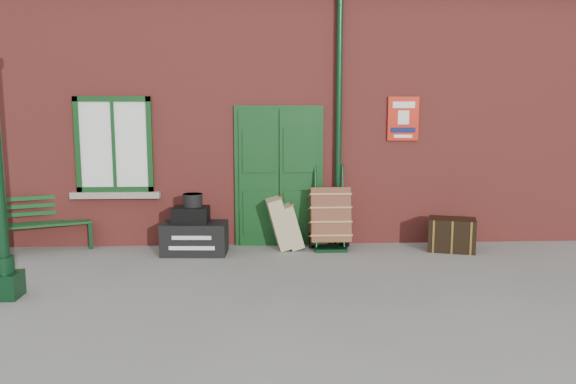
{
  "coord_description": "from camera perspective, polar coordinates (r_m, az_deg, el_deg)",
  "views": [
    {
      "loc": [
        -0.59,
        -7.51,
        2.19
      ],
      "look_at": [
        -0.2,
        0.6,
        1.0
      ],
      "focal_mm": 35.0,
      "sensor_mm": 36.0,
      "label": 1
    }
  ],
  "objects": [
    {
      "name": "porter_trolley",
      "position": [
        8.96,
        4.24,
        -2.56
      ],
      "size": [
        0.63,
        0.68,
        1.29
      ],
      "rotation": [
        0.0,
        0.0,
        -0.0
      ],
      "color": "black",
      "rests_on": "ground"
    },
    {
      "name": "station_building",
      "position": [
        11.01,
        0.27,
        8.19
      ],
      "size": [
        10.3,
        4.3,
        4.36
      ],
      "color": "#953730",
      "rests_on": "ground"
    },
    {
      "name": "houdini_trunk",
      "position": [
        8.73,
        -9.45,
        -4.65
      ],
      "size": [
        1.01,
        0.59,
        0.49
      ],
      "primitive_type": "cube",
      "rotation": [
        0.0,
        0.0,
        -0.06
      ],
      "color": "black",
      "rests_on": "ground"
    },
    {
      "name": "ground",
      "position": [
        7.84,
        1.66,
        -7.88
      ],
      "size": [
        80.0,
        80.0,
        0.0
      ],
      "primitive_type": "plane",
      "color": "gray",
      "rests_on": "ground"
    },
    {
      "name": "suitcase_back",
      "position": [
        8.94,
        -0.9,
        -3.1
      ],
      "size": [
        0.48,
        0.61,
        0.83
      ],
      "primitive_type": "cube",
      "rotation": [
        0.0,
        -0.26,
        0.09
      ],
      "color": "tan",
      "rests_on": "ground"
    },
    {
      "name": "dark_trunk",
      "position": [
        9.17,
        16.29,
        -4.17
      ],
      "size": [
        0.81,
        0.65,
        0.51
      ],
      "primitive_type": "cube",
      "rotation": [
        0.0,
        0.0,
        -0.3
      ],
      "color": "black",
      "rests_on": "ground"
    },
    {
      "name": "suitcase_front",
      "position": [
        8.96,
        0.25,
        -3.46
      ],
      "size": [
        0.43,
        0.55,
        0.72
      ],
      "primitive_type": "cube",
      "rotation": [
        0.0,
        -0.28,
        0.09
      ],
      "color": "tan",
      "rests_on": "ground"
    },
    {
      "name": "hatbox",
      "position": [
        8.65,
        -9.65,
        -0.82
      ],
      "size": [
        0.31,
        0.31,
        0.2
      ],
      "primitive_type": "cylinder",
      "rotation": [
        0.0,
        0.0,
        -0.06
      ],
      "color": "black",
      "rests_on": "strongbox"
    },
    {
      "name": "strongbox",
      "position": [
        8.66,
        -9.84,
        -2.29
      ],
      "size": [
        0.56,
        0.42,
        0.24
      ],
      "primitive_type": "cube",
      "rotation": [
        0.0,
        0.0,
        -0.06
      ],
      "color": "black",
      "rests_on": "houdini_trunk"
    },
    {
      "name": "bench",
      "position": [
        9.62,
        -23.66,
        -2.83
      ],
      "size": [
        1.49,
        0.93,
        0.88
      ],
      "rotation": [
        0.0,
        0.0,
        0.37
      ],
      "color": "#0F3A15",
      "rests_on": "ground"
    }
  ]
}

